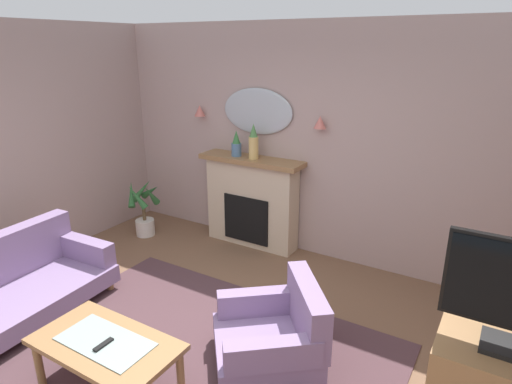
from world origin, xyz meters
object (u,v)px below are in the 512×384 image
object	(u,v)px
mantel_vase_right	(254,143)
mantel_vase_centre	(236,145)
wall_sconce_left	(200,111)
potted_plant_small_fern	(144,210)
armchair_by_coffee_table	(277,332)
tv_remote	(103,345)
floral_couch	(11,286)
fireplace	(251,202)
coffee_table	(106,348)
wall_sconce_right	(320,122)
wall_mirror	(257,111)

from	to	relation	value
mantel_vase_right	mantel_vase_centre	bearing A→B (deg)	180.00
wall_sconce_left	potted_plant_small_fern	world-z (taller)	wall_sconce_left
potted_plant_small_fern	armchair_by_coffee_table	bearing A→B (deg)	-25.41
potted_plant_small_fern	tv_remote	bearing A→B (deg)	-50.56
mantel_vase_centre	floral_couch	world-z (taller)	mantel_vase_centre
fireplace	armchair_by_coffee_table	world-z (taller)	fireplace
mantel_vase_right	tv_remote	distance (m)	2.94
mantel_vase_right	tv_remote	bearing A→B (deg)	-81.27
coffee_table	mantel_vase_centre	bearing A→B (deg)	103.30
wall_sconce_right	fireplace	bearing A→B (deg)	-173.84
floral_couch	mantel_vase_centre	bearing A→B (deg)	70.46
fireplace	tv_remote	size ratio (longest dim) A/B	8.50
wall_sconce_left	floral_couch	world-z (taller)	wall_sconce_left
armchair_by_coffee_table	floral_couch	bearing A→B (deg)	-163.78
wall_mirror	tv_remote	bearing A→B (deg)	-80.81
wall_sconce_right	potted_plant_small_fern	xyz separation A→B (m)	(-2.24, -0.62, -1.29)
wall_sconce_right	coffee_table	distance (m)	3.14
coffee_table	potted_plant_small_fern	size ratio (longest dim) A/B	1.44
wall_sconce_left	armchair_by_coffee_table	world-z (taller)	wall_sconce_left
coffee_table	armchair_by_coffee_table	distance (m)	1.30
mantel_vase_centre	coffee_table	bearing A→B (deg)	-76.70
wall_mirror	coffee_table	size ratio (longest dim) A/B	0.87
wall_sconce_left	wall_sconce_right	bearing A→B (deg)	0.00
fireplace	tv_remote	distance (m)	2.83
tv_remote	armchair_by_coffee_table	world-z (taller)	armchair_by_coffee_table
wall_sconce_left	potted_plant_small_fern	xyz separation A→B (m)	(-0.54, -0.62, -1.29)
floral_couch	armchair_by_coffee_table	distance (m)	2.57
coffee_table	tv_remote	xyz separation A→B (m)	(0.03, -0.04, 0.07)
fireplace	wall_sconce_right	bearing A→B (deg)	6.16
mantel_vase_right	armchair_by_coffee_table	xyz separation A→B (m)	(1.32, -1.81, -1.05)
mantel_vase_centre	wall_sconce_left	xyz separation A→B (m)	(-0.65, 0.12, 0.36)
coffee_table	armchair_by_coffee_table	size ratio (longest dim) A/B	0.96
tv_remote	mantel_vase_centre	bearing A→B (deg)	103.72
wall_sconce_right	potted_plant_small_fern	distance (m)	2.66
mantel_vase_right	tv_remote	world-z (taller)	mantel_vase_right
fireplace	floral_couch	world-z (taller)	fireplace
wall_sconce_right	coffee_table	bearing A→B (deg)	-98.15
mantel_vase_right	wall_sconce_right	xyz separation A→B (m)	(0.80, 0.12, 0.30)
mantel_vase_right	wall_sconce_right	distance (m)	0.86
wall_mirror	wall_sconce_left	bearing A→B (deg)	-176.63
tv_remote	coffee_table	bearing A→B (deg)	128.23
fireplace	armchair_by_coffee_table	bearing A→B (deg)	-53.23
wall_sconce_left	mantel_vase_centre	bearing A→B (deg)	-10.46
wall_sconce_left	tv_remote	world-z (taller)	wall_sconce_left
wall_sconce_right	tv_remote	distance (m)	3.15
mantel_vase_centre	potted_plant_small_fern	xyz separation A→B (m)	(-1.19, -0.50, -0.94)
wall_sconce_right	wall_mirror	bearing A→B (deg)	176.63
wall_sconce_right	coffee_table	xyz separation A→B (m)	(-0.41, -2.84, -1.28)
wall_mirror	mantel_vase_centre	bearing A→B (deg)	-139.64
fireplace	wall_mirror	world-z (taller)	wall_mirror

